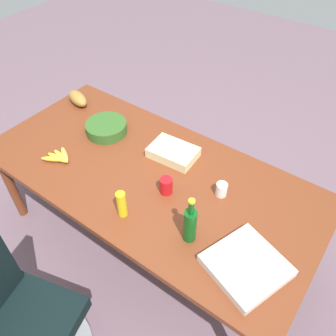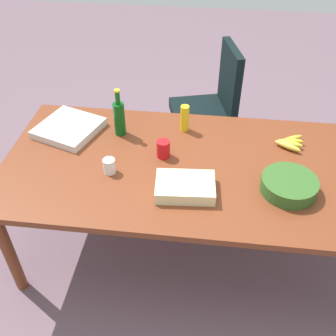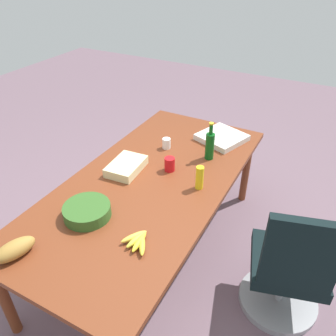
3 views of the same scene
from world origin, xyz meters
name	(u,v)px [view 3 (image 3 of 3)]	position (x,y,z in m)	size (l,w,h in m)	color
ground_plane	(152,250)	(0.00, 0.00, 0.00)	(10.00, 10.00, 0.00)	#6E5662
conference_table	(150,188)	(0.00, 0.00, 0.68)	(2.28, 1.10, 0.74)	brown
office_chair	(287,274)	(0.05, 1.08, 0.38)	(0.59, 0.59, 1.00)	gray
sheet_cake	(126,166)	(-0.04, -0.23, 0.78)	(0.32, 0.22, 0.07)	beige
wine_bottle	(210,145)	(-0.50, 0.27, 0.87)	(0.08, 0.08, 0.32)	#0C5016
red_solo_cup	(170,164)	(-0.19, 0.06, 0.80)	(0.08, 0.08, 0.11)	red
paper_cup	(166,143)	(-0.48, -0.12, 0.79)	(0.07, 0.07, 0.09)	white
banana_bunch	(138,240)	(0.57, 0.26, 0.77)	(0.19, 0.19, 0.04)	yellow
pizza_box	(222,137)	(-0.84, 0.25, 0.77)	(0.36, 0.36, 0.05)	silver
salad_bowl	(87,211)	(0.52, -0.15, 0.78)	(0.30, 0.30, 0.08)	#325C23
bread_loaf	(15,250)	(0.97, -0.29, 0.79)	(0.24, 0.11, 0.10)	olive
mustard_bottle	(200,178)	(-0.09, 0.36, 0.83)	(0.06, 0.06, 0.18)	yellow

